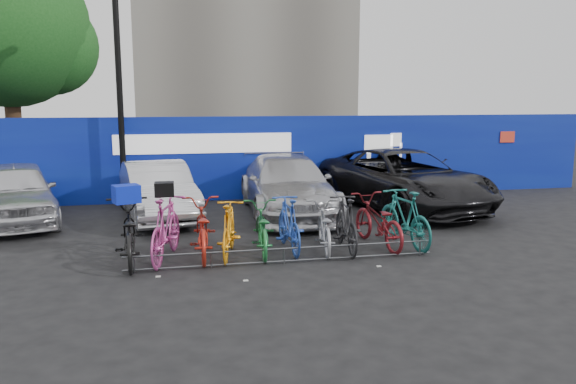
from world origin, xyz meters
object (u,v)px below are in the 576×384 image
object	(u,v)px
tree	(14,30)
car_1	(158,191)
lamppost	(119,84)
bike_3	(229,230)
bike_0	(128,233)
bike_4	(262,229)
car_3	(403,179)
bike_7	(346,224)
car_2	(287,185)
bike_5	(289,224)
bike_rack	(284,255)
bike_9	(405,218)
car_0	(16,193)
bike_6	(324,227)
bike_1	(166,228)
bike_8	(378,221)
bike_2	(202,229)

from	to	relation	value
tree	car_1	bearing A→B (deg)	-54.40
lamppost	bike_3	xyz separation A→B (m)	(2.28, -5.36, -2.75)
bike_0	bike_3	distance (m)	1.80
tree	bike_3	size ratio (longest dim) A/B	4.50
bike_4	car_3	bearing A→B (deg)	-135.48
bike_7	lamppost	bearing A→B (deg)	-45.10
car_2	bike_5	bearing A→B (deg)	-99.47
bike_rack	car_1	distance (m)	4.98
car_2	bike_9	size ratio (longest dim) A/B	2.64
car_3	car_0	bearing A→B (deg)	166.54
bike_6	bike_5	bearing A→B (deg)	0.29
bike_rack	bike_3	distance (m)	1.18
car_3	bike_1	xyz separation A→B (m)	(-6.16, -3.70, -0.19)
car_1	bike_1	xyz separation A→B (m)	(0.22, -3.74, -0.09)
car_0	car_1	bearing A→B (deg)	-17.70
tree	bike_7	xyz separation A→B (m)	(8.12, -10.04, -4.53)
bike_4	bike_9	bearing A→B (deg)	-175.48
car_3	bike_7	size ratio (longest dim) A/B	3.16
car_0	bike_5	size ratio (longest dim) A/B	2.39
bike_7	tree	bearing A→B (deg)	-46.30
car_0	car_3	distance (m)	9.65
tree	car_1	size ratio (longest dim) A/B	1.88
car_2	bike_1	distance (m)	4.72
car_1	bike_8	bearing A→B (deg)	-49.69
bike_1	bike_7	size ratio (longest dim) A/B	1.11
bike_5	tree	bearing A→B (deg)	-55.66
bike_3	bike_8	xyz separation A→B (m)	(2.97, 0.15, -0.01)
bike_4	car_0	bearing A→B (deg)	-30.65
bike_0	bike_rack	bearing A→B (deg)	163.00
bike_rack	bike_3	bearing A→B (deg)	145.16
bike_3	bike_5	bearing A→B (deg)	-159.90
car_0	bike_3	bearing A→B (deg)	-55.20
bike_0	bike_4	bearing A→B (deg)	178.88
bike_1	bike_3	world-z (taller)	bike_1
bike_8	car_3	bearing A→B (deg)	-127.09
bike_1	bike_9	distance (m)	4.65
bike_5	lamppost	bearing A→B (deg)	-57.53
bike_9	bike_7	bearing A→B (deg)	-3.37
car_2	bike_4	world-z (taller)	car_2
car_1	bike_1	world-z (taller)	car_1
bike_5	bike_6	bearing A→B (deg)	170.06
lamppost	bike_9	world-z (taller)	lamppost
bike_7	bike_rack	bearing A→B (deg)	29.28
car_3	bike_6	xyz separation A→B (m)	(-3.18, -3.64, -0.32)
lamppost	car_1	bearing A→B (deg)	-60.45
car_3	bike_9	world-z (taller)	car_3
bike_1	bike_7	bearing A→B (deg)	-166.84
lamppost	bike_5	xyz separation A→B (m)	(3.45, -5.19, -2.74)
car_2	bike_2	size ratio (longest dim) A/B	2.51
bike_0	bike_7	bearing A→B (deg)	175.67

